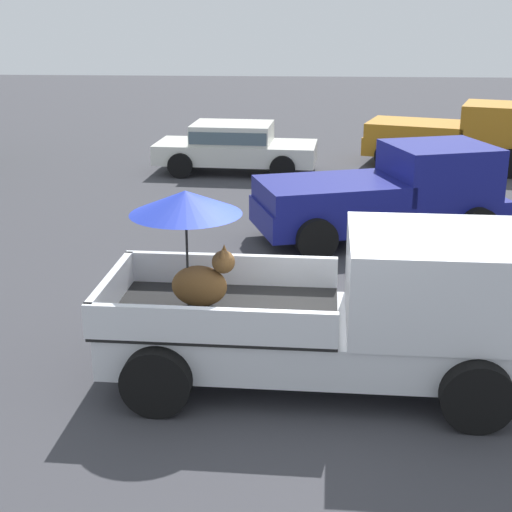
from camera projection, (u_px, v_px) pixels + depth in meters
ground_plane at (315, 379)px, 9.34m from camera, size 80.00×80.00×0.00m
pickup_truck_main at (350, 307)px, 9.00m from camera, size 5.11×2.39×2.33m
pickup_truck_red at (461, 136)px, 21.07m from camera, size 5.12×3.25×1.80m
pickup_truck_far at (390, 194)px, 14.70m from camera, size 5.12×3.25×1.80m
parked_sedan_near at (235, 145)px, 20.46m from camera, size 4.41×2.21×1.33m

